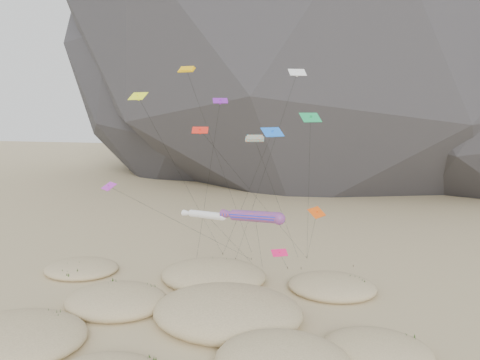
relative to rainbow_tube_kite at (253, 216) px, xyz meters
name	(u,v)px	position (x,y,z in m)	size (l,w,h in m)	color
ground	(198,335)	(-3.72, -7.90, -10.53)	(500.00, 500.00, 0.00)	#CCB789
dunes	(196,313)	(-5.19, -4.52, -9.80)	(48.90, 35.14, 4.11)	#CCB789
dune_grass	(196,315)	(-4.86, -5.38, -9.67)	(43.80, 29.40, 1.43)	black
kite_stakes	(268,261)	(-1.32, 16.14, -10.38)	(22.74, 5.35, 0.30)	#3F2D1E
rainbow_tube_kite	(253,216)	(0.00, 0.00, 0.00)	(8.32, 16.33, 11.54)	#EB4B18
white_tube_kite	(205,215)	(-6.86, 3.68, -1.03)	(7.02, 13.10, 10.24)	white
orange_parafoil	(188,73)	(-10.91, 9.45, 16.32)	(7.34, 11.67, 27.73)	#E8AB0C
multi_parafoil	(256,141)	(-0.49, 3.30, 8.05)	(4.25, 17.15, 19.29)	#FF581A
delta_kites	(235,145)	(-2.98, 3.44, 7.47)	(26.13, 22.37, 26.84)	red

